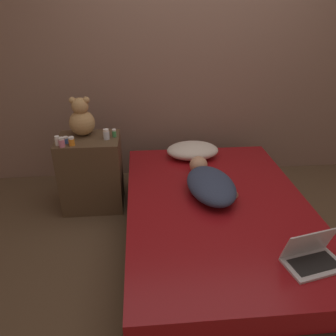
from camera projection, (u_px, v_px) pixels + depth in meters
The scene contains 14 objects.
ground_plane at pixel (215, 243), 2.68m from camera, with size 12.00×12.00×0.00m, color brown.
wall_back at pixel (195, 53), 3.24m from camera, with size 8.00×0.06×2.60m.
bed at pixel (216, 224), 2.59m from camera, with size 1.41×2.07×0.40m.
nightstand at pixel (92, 173), 3.04m from camera, with size 0.55×0.42×0.69m.
pillow at pixel (193, 150), 3.18m from camera, with size 0.50×0.35×0.14m.
person_lying at pixel (210, 183), 2.60m from camera, with size 0.42×0.75×0.16m.
laptop at pixel (312, 256), 1.91m from camera, with size 0.37×0.27×0.21m.
teddy_bear at pixel (82, 119), 2.88m from camera, with size 0.23×0.23×0.35m.
bottle_green at pixel (114, 133), 2.89m from camera, with size 0.04×0.04×0.07m.
bottle_clear at pixel (106, 134), 2.84m from camera, with size 0.05×0.05×0.09m.
bottle_blue at pixel (66, 140), 2.77m from camera, with size 0.05×0.05×0.06m.
bottle_white at pixel (57, 141), 2.73m from camera, with size 0.04×0.04×0.08m.
bottle_orange at pixel (72, 141), 2.72m from camera, with size 0.05×0.05×0.07m.
bottle_pink at pixel (62, 142), 2.70m from camera, with size 0.05×0.05×0.08m.
Camera 1 is at (-0.56, -2.05, 1.79)m, focal length 35.00 mm.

